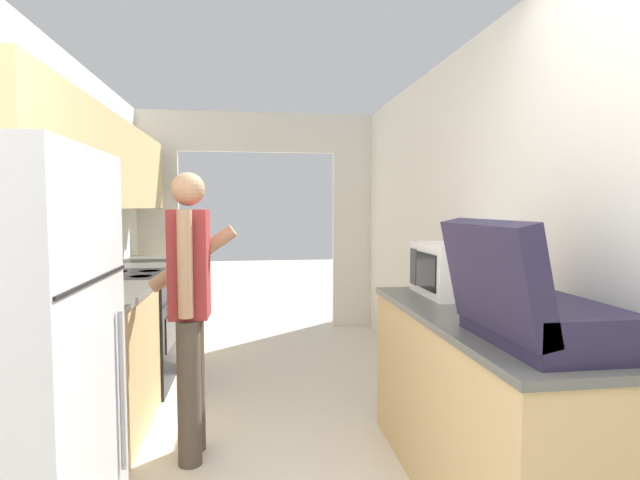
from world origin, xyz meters
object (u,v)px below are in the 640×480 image
(range_oven, at_px, (130,330))
(suitcase, at_px, (527,306))
(microwave, at_px, (455,269))
(person, at_px, (190,307))
(book_stack, at_px, (490,307))

(range_oven, bearing_deg, suitcase, -49.00)
(suitcase, relative_size, microwave, 1.28)
(range_oven, height_order, person, person)
(person, relative_size, suitcase, 2.46)
(range_oven, distance_m, microwave, 2.55)
(suitcase, distance_m, microwave, 1.05)
(person, distance_m, suitcase, 1.76)
(person, xyz_separation_m, microwave, (1.54, -0.05, 0.19))
(person, relative_size, book_stack, 5.71)
(suitcase, bearing_deg, microwave, 81.40)
(book_stack, bearing_deg, range_oven, 140.44)
(book_stack, bearing_deg, microwave, 86.68)
(range_oven, relative_size, suitcase, 1.58)
(range_oven, bearing_deg, person, -63.10)
(microwave, bearing_deg, suitcase, -98.60)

